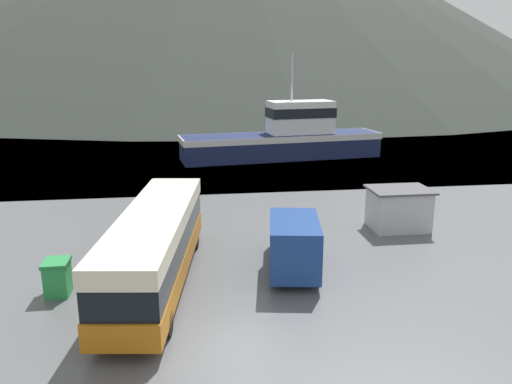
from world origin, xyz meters
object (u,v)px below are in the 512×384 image
delivery_van (294,243)px  dock_kiosk (399,208)px  tour_bus (156,244)px  fishing_boat (286,138)px  storage_bin (58,277)px

delivery_van → dock_kiosk: delivery_van is taller
tour_bus → delivery_van: 6.10m
tour_bus → fishing_boat: fishing_boat is taller
dock_kiosk → tour_bus: bearing=-157.0°
tour_bus → fishing_boat: size_ratio=0.62×
dock_kiosk → storage_bin: bearing=-160.5°
tour_bus → delivery_van: bearing=13.1°
storage_bin → delivery_van: bearing=6.1°
delivery_van → dock_kiosk: 8.71m
dock_kiosk → delivery_van: bearing=-144.9°
tour_bus → storage_bin: 4.14m
delivery_van → dock_kiosk: size_ratio=1.73×
tour_bus → dock_kiosk: 14.33m
storage_bin → dock_kiosk: 18.19m
tour_bus → dock_kiosk: (13.17, 5.60, -0.64)m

